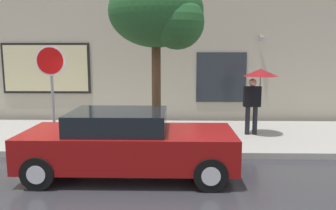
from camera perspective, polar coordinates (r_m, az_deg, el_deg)
name	(u,v)px	position (r m, az deg, el deg)	size (l,w,h in m)	color
ground_plane	(99,172)	(7.44, -11.74, -11.24)	(60.00, 60.00, 0.00)	#333338
sidewalk	(122,135)	(10.24, -7.97, -5.21)	(20.00, 4.00, 0.15)	#A3A099
building_facade	(130,28)	(12.46, -6.50, 13.04)	(20.00, 0.67, 7.00)	#B2A893
parked_car	(128,143)	(6.98, -6.97, -6.56)	(4.31, 1.82, 1.37)	maroon
pedestrian_with_umbrella	(258,82)	(10.06, 15.16, 3.76)	(1.00, 1.00, 1.96)	black
street_tree	(160,15)	(8.63, -1.35, 15.25)	(2.41, 2.05, 4.35)	#4C3823
stop_sign	(51,76)	(8.82, -19.42, 4.71)	(0.76, 0.10, 2.59)	gray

